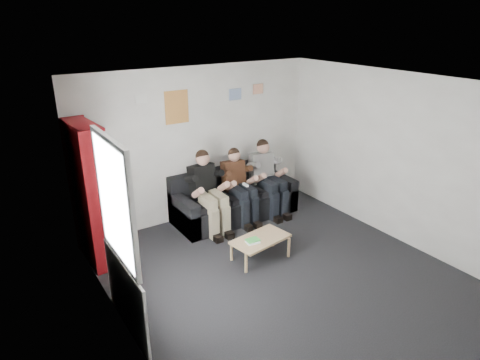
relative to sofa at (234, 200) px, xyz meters
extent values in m
plane|color=black|center=(-0.44, -2.08, -0.31)|extent=(5.00, 5.00, 0.00)
plane|color=silver|center=(-0.44, -2.08, 2.39)|extent=(5.00, 5.00, 0.00)
plane|color=silver|center=(-0.44, 0.42, 1.04)|extent=(4.50, 0.00, 4.50)
plane|color=silver|center=(-0.44, -4.58, 1.04)|extent=(4.50, 0.00, 4.50)
plane|color=silver|center=(-2.69, -2.08, 1.04)|extent=(0.00, 5.00, 5.00)
plane|color=silver|center=(1.81, -2.08, 1.04)|extent=(0.00, 5.00, 5.00)
cube|color=black|center=(0.00, -0.04, -0.10)|extent=(2.24, 0.92, 0.43)
cube|color=black|center=(0.00, 0.31, 0.33)|extent=(2.24, 0.20, 0.44)
cube|color=black|center=(-1.03, -0.04, -0.01)|extent=(0.18, 0.92, 0.61)
cube|color=black|center=(1.03, -0.04, -0.01)|extent=(0.18, 0.92, 0.61)
cube|color=black|center=(0.00, -0.13, 0.17)|extent=(1.87, 0.63, 0.10)
cube|color=maroon|center=(-2.52, -0.10, 0.75)|extent=(0.32, 0.95, 2.12)
cube|color=tan|center=(-0.46, -1.48, 0.02)|extent=(0.88, 0.48, 0.04)
cylinder|color=tan|center=(-0.85, -1.67, -0.15)|extent=(0.04, 0.04, 0.32)
cylinder|color=tan|center=(-0.06, -1.67, -0.15)|extent=(0.04, 0.04, 0.32)
cylinder|color=tan|center=(-0.85, -1.28, -0.15)|extent=(0.04, 0.04, 0.32)
cylinder|color=tan|center=(-0.06, -1.28, -0.15)|extent=(0.04, 0.04, 0.32)
cube|color=white|center=(-0.63, -1.52, 0.05)|extent=(0.20, 0.14, 0.02)
cube|color=green|center=(-0.61, -1.49, 0.06)|extent=(0.20, 0.14, 0.02)
cube|color=black|center=(-0.62, 0.01, 0.51)|extent=(0.43, 0.31, 0.60)
sphere|color=tan|center=(-0.62, -0.03, 0.92)|extent=(0.24, 0.24, 0.24)
sphere|color=black|center=(-0.62, -0.01, 0.96)|extent=(0.22, 0.22, 0.22)
cube|color=tan|center=(-0.62, -0.31, 0.29)|extent=(0.39, 0.49, 0.16)
cube|color=tan|center=(-0.62, -0.54, -0.05)|extent=(0.36, 0.15, 0.53)
cube|color=black|center=(-0.62, -0.61, -0.26)|extent=(0.36, 0.28, 0.11)
cube|color=#4B2D19|center=(0.00, 0.00, 0.48)|extent=(0.39, 0.29, 0.56)
sphere|color=tan|center=(0.00, -0.03, 0.87)|extent=(0.22, 0.22, 0.22)
sphere|color=black|center=(0.00, -0.02, 0.90)|extent=(0.21, 0.21, 0.21)
cube|color=black|center=(0.00, -0.29, 0.29)|extent=(0.35, 0.45, 0.15)
cube|color=black|center=(0.00, -0.51, -0.05)|extent=(0.33, 0.14, 0.53)
cube|color=black|center=(0.00, -0.56, -0.26)|extent=(0.33, 0.26, 0.10)
cube|color=silver|center=(0.00, -0.39, 0.43)|extent=(0.04, 0.14, 0.04)
cube|color=white|center=(0.62, 0.01, 0.50)|extent=(0.42, 0.31, 0.59)
sphere|color=tan|center=(0.62, -0.03, 0.91)|extent=(0.23, 0.23, 0.23)
sphere|color=black|center=(0.62, -0.01, 0.95)|extent=(0.22, 0.22, 0.22)
cube|color=black|center=(0.62, -0.30, 0.29)|extent=(0.38, 0.48, 0.16)
cube|color=black|center=(0.62, -0.54, -0.05)|extent=(0.36, 0.15, 0.53)
cube|color=black|center=(0.62, -0.60, -0.26)|extent=(0.36, 0.27, 0.11)
cylinder|color=white|center=(-2.59, -2.16, 0.04)|extent=(0.06, 0.06, 0.60)
cylinder|color=white|center=(-2.59, -2.08, 0.04)|extent=(0.06, 0.06, 0.60)
cylinder|color=white|center=(-2.59, -2.00, 0.04)|extent=(0.06, 0.06, 0.60)
cylinder|color=white|center=(-2.59, -1.92, 0.04)|extent=(0.06, 0.06, 0.60)
cylinder|color=white|center=(-2.59, -1.84, 0.04)|extent=(0.06, 0.06, 0.60)
cylinder|color=white|center=(-2.59, -1.76, 0.04)|extent=(0.06, 0.06, 0.60)
cylinder|color=white|center=(-2.59, -1.68, 0.04)|extent=(0.06, 0.06, 0.60)
cylinder|color=white|center=(-2.59, -1.60, 0.04)|extent=(0.06, 0.06, 0.60)
cube|color=white|center=(-2.59, -1.88, -0.24)|extent=(0.10, 0.64, 0.04)
cube|color=white|center=(-2.59, -1.88, 0.32)|extent=(0.10, 0.64, 0.04)
cube|color=white|center=(-2.67, -1.88, 1.34)|extent=(0.02, 1.00, 1.30)
cube|color=silver|center=(-2.66, -1.88, 2.02)|extent=(0.05, 1.12, 0.06)
cube|color=silver|center=(-2.66, -1.88, 0.66)|extent=(0.05, 1.12, 0.06)
cube|color=silver|center=(-2.66, -1.88, 0.14)|extent=(0.03, 1.30, 0.90)
cube|color=gold|center=(-0.84, 0.41, 1.74)|extent=(0.42, 0.01, 0.55)
cube|color=#3B70C9|center=(0.31, 0.41, 1.84)|extent=(0.25, 0.01, 0.20)
cube|color=#D2419B|center=(0.81, 0.41, 1.89)|extent=(0.22, 0.01, 0.18)
cube|color=white|center=(-1.44, 0.41, 1.94)|extent=(0.20, 0.01, 0.14)
camera|label=1|loc=(-3.81, -6.04, 3.19)|focal=32.00mm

